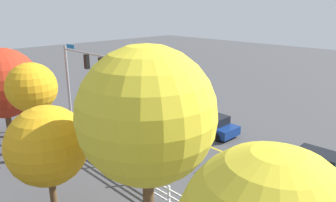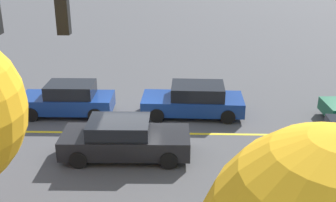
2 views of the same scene
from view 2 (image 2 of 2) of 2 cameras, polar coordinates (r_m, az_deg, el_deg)
The scene contains 5 objects.
ground_plane at distance 17.47m, azimuth -5.29°, elevation -4.41°, with size 120.00×120.00×0.00m, color #444447.
lane_center_stripe at distance 17.46m, azimuth 7.91°, elevation -4.54°, with size 28.00×0.16×0.01m, color gold.
car_0 at distance 18.98m, azimuth 3.57°, elevation 0.11°, with size 4.63×2.13×1.47m.
car_2 at distance 15.39m, azimuth -6.01°, elevation -5.21°, with size 4.72×2.03×1.45m.
car_4 at distance 19.52m, azimuth -13.56°, elevation 0.19°, with size 4.20×1.85×1.51m.
Camera 2 is at (-2.05, 15.65, 7.49)m, focal length 44.37 mm.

